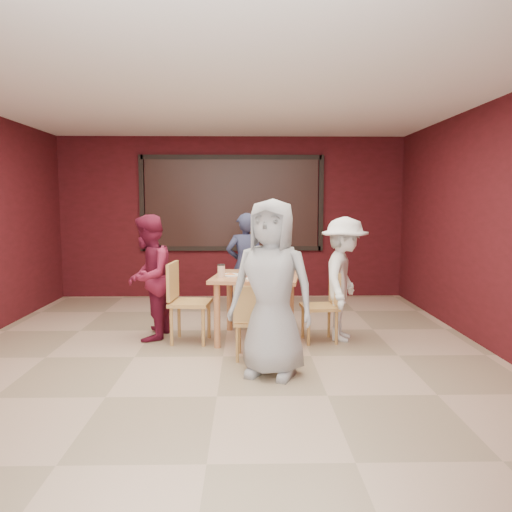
{
  "coord_description": "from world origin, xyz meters",
  "views": [
    {
      "loc": [
        0.26,
        -5.28,
        1.68
      ],
      "look_at": [
        0.37,
        0.67,
        1.03
      ],
      "focal_mm": 35.0,
      "sensor_mm": 36.0,
      "label": 1
    }
  ],
  "objects_px": {
    "dining_table": "(256,283)",
    "chair_right": "(325,302)",
    "chair_left": "(184,297)",
    "diner_front": "(272,288)",
    "diner_back": "(245,266)",
    "diner_right": "(344,279)",
    "chair_front": "(253,318)",
    "diner_left": "(148,277)",
    "chair_back": "(261,287)"
  },
  "relations": [
    {
      "from": "dining_table",
      "to": "chair_right",
      "type": "distance_m",
      "value": 0.86
    },
    {
      "from": "chair_left",
      "to": "diner_front",
      "type": "distance_m",
      "value": 1.57
    },
    {
      "from": "diner_back",
      "to": "diner_right",
      "type": "bearing_deg",
      "value": 125.29
    },
    {
      "from": "diner_right",
      "to": "diner_front",
      "type": "bearing_deg",
      "value": 161.34
    },
    {
      "from": "diner_right",
      "to": "chair_front",
      "type": "bearing_deg",
      "value": 143.64
    },
    {
      "from": "diner_back",
      "to": "diner_left",
      "type": "height_order",
      "value": "diner_left"
    },
    {
      "from": "chair_back",
      "to": "chair_left",
      "type": "xyz_separation_m",
      "value": [
        -0.95,
        -0.79,
        0.02
      ]
    },
    {
      "from": "chair_front",
      "to": "diner_back",
      "type": "xyz_separation_m",
      "value": [
        -0.08,
        1.95,
        0.3
      ]
    },
    {
      "from": "diner_front",
      "to": "diner_back",
      "type": "bearing_deg",
      "value": 117.23
    },
    {
      "from": "chair_front",
      "to": "chair_left",
      "type": "bearing_deg",
      "value": 138.65
    },
    {
      "from": "chair_front",
      "to": "chair_left",
      "type": "relative_size",
      "value": 0.85
    },
    {
      "from": "diner_back",
      "to": "diner_front",
      "type": "bearing_deg",
      "value": 85.79
    },
    {
      "from": "dining_table",
      "to": "chair_right",
      "type": "bearing_deg",
      "value": -5.75
    },
    {
      "from": "diner_back",
      "to": "diner_left",
      "type": "xyz_separation_m",
      "value": [
        -1.18,
        -1.08,
        0.0
      ]
    },
    {
      "from": "chair_back",
      "to": "chair_left",
      "type": "distance_m",
      "value": 1.23
    },
    {
      "from": "dining_table",
      "to": "diner_back",
      "type": "relative_size",
      "value": 0.75
    },
    {
      "from": "dining_table",
      "to": "diner_back",
      "type": "bearing_deg",
      "value": 96.62
    },
    {
      "from": "chair_right",
      "to": "diner_front",
      "type": "xyz_separation_m",
      "value": [
        -0.7,
        -1.16,
        0.37
      ]
    },
    {
      "from": "chair_right",
      "to": "diner_back",
      "type": "relative_size",
      "value": 0.56
    },
    {
      "from": "chair_front",
      "to": "chair_right",
      "type": "bearing_deg",
      "value": 38.96
    },
    {
      "from": "diner_back",
      "to": "chair_back",
      "type": "bearing_deg",
      "value": 105.54
    },
    {
      "from": "chair_front",
      "to": "diner_front",
      "type": "relative_size",
      "value": 0.48
    },
    {
      "from": "chair_back",
      "to": "diner_back",
      "type": "distance_m",
      "value": 0.55
    },
    {
      "from": "chair_front",
      "to": "diner_front",
      "type": "xyz_separation_m",
      "value": [
        0.18,
        -0.45,
        0.39
      ]
    },
    {
      "from": "dining_table",
      "to": "diner_left",
      "type": "height_order",
      "value": "diner_left"
    },
    {
      "from": "diner_front",
      "to": "diner_right",
      "type": "distance_m",
      "value": 1.55
    },
    {
      "from": "chair_front",
      "to": "diner_front",
      "type": "distance_m",
      "value": 0.62
    },
    {
      "from": "dining_table",
      "to": "chair_left",
      "type": "distance_m",
      "value": 0.88
    },
    {
      "from": "chair_left",
      "to": "diner_front",
      "type": "xyz_separation_m",
      "value": [
        0.99,
        -1.17,
        0.31
      ]
    },
    {
      "from": "chair_front",
      "to": "diner_back",
      "type": "distance_m",
      "value": 1.97
    },
    {
      "from": "dining_table",
      "to": "chair_front",
      "type": "height_order",
      "value": "dining_table"
    },
    {
      "from": "diner_left",
      "to": "dining_table",
      "type": "bearing_deg",
      "value": 91.79
    },
    {
      "from": "chair_front",
      "to": "diner_back",
      "type": "height_order",
      "value": "diner_back"
    },
    {
      "from": "chair_back",
      "to": "chair_right",
      "type": "height_order",
      "value": "chair_back"
    },
    {
      "from": "chair_back",
      "to": "diner_left",
      "type": "height_order",
      "value": "diner_left"
    },
    {
      "from": "chair_right",
      "to": "diner_back",
      "type": "bearing_deg",
      "value": 127.87
    },
    {
      "from": "dining_table",
      "to": "chair_right",
      "type": "xyz_separation_m",
      "value": [
        0.83,
        -0.08,
        -0.21
      ]
    },
    {
      "from": "chair_right",
      "to": "chair_back",
      "type": "bearing_deg",
      "value": 133.21
    },
    {
      "from": "diner_front",
      "to": "diner_right",
      "type": "xyz_separation_m",
      "value": [
        0.94,
        1.23,
        -0.1
      ]
    },
    {
      "from": "chair_left",
      "to": "chair_front",
      "type": "bearing_deg",
      "value": -41.35
    },
    {
      "from": "chair_left",
      "to": "diner_front",
      "type": "height_order",
      "value": "diner_front"
    },
    {
      "from": "chair_left",
      "to": "diner_back",
      "type": "xyz_separation_m",
      "value": [
        0.73,
        1.23,
        0.22
      ]
    },
    {
      "from": "chair_left",
      "to": "chair_right",
      "type": "relative_size",
      "value": 1.13
    },
    {
      "from": "chair_front",
      "to": "chair_right",
      "type": "xyz_separation_m",
      "value": [
        0.88,
        0.71,
        0.02
      ]
    },
    {
      "from": "diner_front",
      "to": "diner_left",
      "type": "xyz_separation_m",
      "value": [
        -1.43,
        1.32,
        -0.09
      ]
    },
    {
      "from": "diner_back",
      "to": "diner_left",
      "type": "bearing_deg",
      "value": 32.33
    },
    {
      "from": "chair_front",
      "to": "diner_back",
      "type": "bearing_deg",
      "value": 92.48
    },
    {
      "from": "chair_left",
      "to": "diner_left",
      "type": "distance_m",
      "value": 0.51
    },
    {
      "from": "diner_front",
      "to": "diner_back",
      "type": "height_order",
      "value": "diner_front"
    },
    {
      "from": "chair_left",
      "to": "diner_back",
      "type": "height_order",
      "value": "diner_back"
    }
  ]
}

